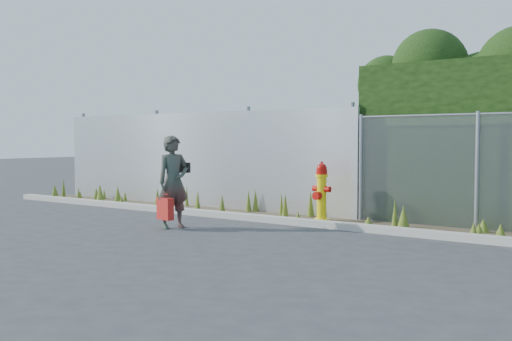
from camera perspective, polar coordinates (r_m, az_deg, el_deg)
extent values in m
plane|color=#38383A|center=(9.24, -3.43, -6.64)|extent=(80.00, 80.00, 0.00)
cube|color=#AFAB9E|center=(10.68, 2.55, -5.00)|extent=(16.00, 0.22, 0.12)
cube|color=#4B3C2B|center=(11.20, 4.19, -4.91)|extent=(16.00, 1.20, 0.01)
cone|color=#475E1C|center=(12.19, -3.41, -3.38)|extent=(0.15, 0.15, 0.39)
cone|color=#475E1C|center=(11.53, 5.48, -3.39)|extent=(0.16, 0.16, 0.53)
cone|color=#475E1C|center=(14.04, -13.65, -2.48)|extent=(0.21, 0.21, 0.45)
cone|color=#475E1C|center=(11.60, 6.85, -3.86)|extent=(0.09, 0.09, 0.33)
cone|color=#475E1C|center=(10.12, 14.53, -4.65)|extent=(0.23, 0.23, 0.43)
cone|color=#475E1C|center=(15.49, -15.69, -2.27)|extent=(0.17, 0.17, 0.31)
cone|color=#475E1C|center=(9.89, 21.39, -5.56)|extent=(0.17, 0.17, 0.22)
cone|color=#475E1C|center=(13.08, -9.83, -2.80)|extent=(0.17, 0.17, 0.47)
cone|color=#475E1C|center=(11.71, 2.56, -3.40)|extent=(0.10, 0.10, 0.48)
cone|color=#475E1C|center=(10.72, 4.23, -4.71)|extent=(0.14, 0.14, 0.22)
cone|color=#475E1C|center=(16.19, -18.69, -1.73)|extent=(0.13, 0.13, 0.51)
cone|color=#475E1C|center=(12.36, -5.89, -3.25)|extent=(0.16, 0.16, 0.41)
cone|color=#475E1C|center=(15.59, -17.18, -2.42)|extent=(0.14, 0.14, 0.22)
cone|color=#475E1C|center=(10.37, 13.71, -4.23)|extent=(0.12, 0.12, 0.51)
cone|color=#475E1C|center=(14.30, -15.30, -2.36)|extent=(0.21, 0.21, 0.47)
cone|color=#475E1C|center=(12.84, -2.27, -2.93)|extent=(0.17, 0.17, 0.44)
cone|color=#475E1C|center=(13.43, -6.93, -2.50)|extent=(0.08, 0.08, 0.53)
cone|color=#475E1C|center=(14.88, -11.78, -1.97)|extent=(0.08, 0.08, 0.55)
cone|color=#475E1C|center=(14.80, -12.96, -2.56)|extent=(0.11, 0.11, 0.26)
cone|color=#475E1C|center=(10.14, 11.15, -5.20)|extent=(0.23, 0.23, 0.22)
cone|color=#475E1C|center=(9.87, 23.26, -5.59)|extent=(0.18, 0.18, 0.23)
cone|color=#475E1C|center=(16.00, -19.48, -2.04)|extent=(0.23, 0.23, 0.38)
cone|color=#475E1C|center=(15.12, -17.32, -2.33)|extent=(0.12, 0.12, 0.35)
cone|color=#475E1C|center=(9.76, 20.93, -5.57)|extent=(0.14, 0.14, 0.25)
cone|color=#475E1C|center=(13.87, -13.30, -3.00)|extent=(0.18, 0.18, 0.23)
cone|color=#475E1C|center=(15.51, -14.95, -2.32)|extent=(0.11, 0.11, 0.27)
cone|color=#475E1C|center=(14.42, -15.37, -2.32)|extent=(0.19, 0.19, 0.47)
cone|color=#475E1C|center=(12.29, -0.05, -3.06)|extent=(0.13, 0.13, 0.49)
cone|color=#475E1C|center=(11.29, 2.93, -3.61)|extent=(0.15, 0.15, 0.49)
cone|color=#475E1C|center=(12.18, -5.84, -3.17)|extent=(0.11, 0.11, 0.48)
cone|color=#475E1C|center=(10.26, 21.77, -5.21)|extent=(0.22, 0.22, 0.24)
cone|color=#475E1C|center=(12.30, -0.76, -3.11)|extent=(0.14, 0.14, 0.47)
cube|color=silver|center=(13.50, -6.46, 1.09)|extent=(8.50, 0.08, 2.20)
cylinder|color=gray|center=(16.52, -16.83, 1.50)|extent=(0.10, 0.10, 2.30)
cylinder|color=gray|center=(14.43, -9.89, 1.38)|extent=(0.10, 0.10, 2.30)
cylinder|color=gray|center=(12.63, -0.79, 1.20)|extent=(0.10, 0.10, 2.30)
cylinder|color=gray|center=(11.36, 9.54, 0.96)|extent=(0.10, 0.10, 2.30)
cylinder|color=gray|center=(11.16, 10.43, 0.28)|extent=(0.07, 0.07, 2.05)
cylinder|color=gray|center=(10.46, 21.23, -0.06)|extent=(0.07, 0.07, 2.05)
sphere|color=black|center=(12.15, 12.94, 8.36)|extent=(1.19, 1.19, 1.19)
sphere|color=black|center=(11.86, 16.98, 9.85)|extent=(1.48, 1.48, 1.48)
sphere|color=black|center=(11.73, 21.86, 6.71)|extent=(1.77, 1.77, 1.77)
cylinder|color=yellow|center=(10.99, 6.56, -4.94)|extent=(0.28, 0.28, 0.06)
cylinder|color=yellow|center=(10.94, 6.57, -2.87)|extent=(0.18, 0.18, 0.86)
cylinder|color=yellow|center=(10.91, 6.59, -0.51)|extent=(0.24, 0.24, 0.05)
cylinder|color=#B20F0A|center=(10.90, 6.59, -0.14)|extent=(0.21, 0.21, 0.10)
sphere|color=#B20F0A|center=(10.90, 6.59, 0.23)|extent=(0.19, 0.19, 0.19)
cylinder|color=#B20F0A|center=(10.89, 6.59, 0.76)|extent=(0.05, 0.05, 0.05)
cylinder|color=#B20F0A|center=(10.99, 5.93, -1.81)|extent=(0.10, 0.11, 0.11)
cylinder|color=#B20F0A|center=(10.86, 7.24, -1.87)|extent=(0.10, 0.11, 0.11)
cylinder|color=#B20F0A|center=(10.81, 6.22, -2.53)|extent=(0.15, 0.12, 0.15)
imported|color=#0F654F|center=(10.15, -8.26, -1.14)|extent=(0.57, 0.69, 1.64)
cube|color=#AE3209|center=(10.05, -9.07, -3.79)|extent=(0.35, 0.13, 0.38)
cylinder|color=#AE3209|center=(10.02, -9.08, -2.35)|extent=(0.16, 0.01, 0.01)
cube|color=black|center=(10.31, -7.29, 0.29)|extent=(0.24, 0.10, 0.18)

